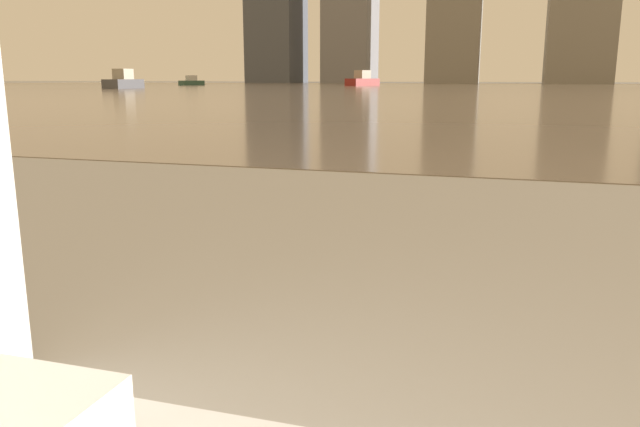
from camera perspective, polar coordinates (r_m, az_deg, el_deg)
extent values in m
cube|color=white|center=(1.06, -25.91, -15.59)|extent=(0.25, 0.21, 0.04)
cube|color=gray|center=(61.86, 16.94, 10.84)|extent=(180.00, 110.00, 0.01)
cube|color=maroon|center=(81.61, 3.90, 11.90)|extent=(3.65, 5.46, 0.91)
cube|color=#B2A893|center=(81.61, 3.91, 12.58)|extent=(1.95, 2.29, 1.04)
cube|color=#335647|center=(89.28, -11.66, 11.62)|extent=(2.62, 3.71, 0.62)
cube|color=silver|center=(89.28, -11.68, 12.04)|extent=(1.37, 1.58, 0.71)
cube|color=#4C4C51|center=(64.33, -17.51, 11.24)|extent=(2.06, 5.08, 0.87)
cube|color=#B2A893|center=(64.32, -17.57, 12.06)|extent=(1.37, 1.95, 0.99)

